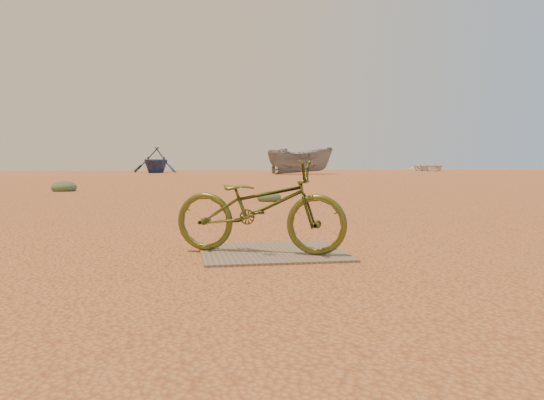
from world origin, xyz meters
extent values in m
plane|color=#C27B44|center=(0.00, 0.00, 0.00)|extent=(120.00, 120.00, 0.00)
cube|color=#756651|center=(0.44, 0.28, 0.01)|extent=(1.35, 1.19, 0.02)
imported|color=#4A4F1B|center=(0.32, 0.24, 0.45)|extent=(1.73, 1.20, 0.86)
imported|color=#344679|center=(-2.23, 42.80, 1.15)|extent=(4.89, 5.29, 2.30)
imported|color=gray|center=(8.95, 35.08, 1.04)|extent=(5.62, 2.78, 2.08)
imported|color=silver|center=(26.12, 48.01, 0.48)|extent=(3.61, 4.83, 0.96)
ellipsoid|color=#516948|center=(1.61, 7.14, 0.00)|extent=(0.55, 0.55, 0.30)
ellipsoid|color=#516948|center=(-3.85, 12.43, 0.00)|extent=(0.75, 0.75, 0.41)
camera|label=1|loc=(-0.44, -4.65, 0.86)|focal=35.00mm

